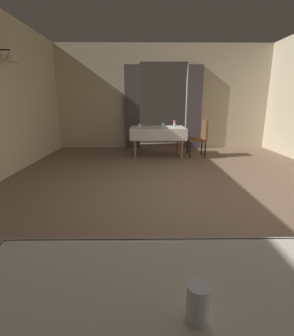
{
  "coord_description": "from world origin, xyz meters",
  "views": [
    {
      "loc": [
        -0.57,
        -3.49,
        1.37
      ],
      "look_at": [
        -0.52,
        0.51,
        0.3
      ],
      "focal_mm": 26.37,
      "sensor_mm": 36.0,
      "label": 1
    }
  ],
  "objects_px": {
    "dining_table_mid": "(158,131)",
    "glass_mid_d": "(163,125)",
    "glass_mid_c": "(139,126)",
    "chair_mid_right": "(200,137)",
    "glass_near_b": "(198,303)",
    "plate_mid_b": "(160,126)",
    "flower_vase_mid": "(174,123)"
  },
  "relations": [
    {
      "from": "glass_near_b",
      "to": "glass_mid_d",
      "type": "distance_m",
      "value": 5.74
    },
    {
      "from": "flower_vase_mid",
      "to": "glass_mid_c",
      "type": "height_order",
      "value": "flower_vase_mid"
    },
    {
      "from": "glass_near_b",
      "to": "glass_mid_d",
      "type": "relative_size",
      "value": 1.25
    },
    {
      "from": "dining_table_mid",
      "to": "glass_mid_d",
      "type": "bearing_deg",
      "value": -21.6
    },
    {
      "from": "dining_table_mid",
      "to": "glass_near_b",
      "type": "height_order",
      "value": "glass_near_b"
    },
    {
      "from": "dining_table_mid",
      "to": "chair_mid_right",
      "type": "xyz_separation_m",
      "value": [
        1.08,
        -0.07,
        -0.14
      ]
    },
    {
      "from": "plate_mid_b",
      "to": "glass_mid_d",
      "type": "height_order",
      "value": "glass_mid_d"
    },
    {
      "from": "chair_mid_right",
      "to": "flower_vase_mid",
      "type": "bearing_deg",
      "value": 169.78
    },
    {
      "from": "dining_table_mid",
      "to": "flower_vase_mid",
      "type": "height_order",
      "value": "flower_vase_mid"
    },
    {
      "from": "chair_mid_right",
      "to": "glass_mid_c",
      "type": "height_order",
      "value": "chair_mid_right"
    },
    {
      "from": "glass_mid_c",
      "to": "glass_mid_d",
      "type": "distance_m",
      "value": 0.62
    },
    {
      "from": "glass_near_b",
      "to": "plate_mid_b",
      "type": "bearing_deg",
      "value": 87.55
    },
    {
      "from": "flower_vase_mid",
      "to": "glass_mid_d",
      "type": "distance_m",
      "value": 0.32
    },
    {
      "from": "chair_mid_right",
      "to": "glass_mid_c",
      "type": "bearing_deg",
      "value": -174.85
    },
    {
      "from": "flower_vase_mid",
      "to": "plate_mid_b",
      "type": "height_order",
      "value": "flower_vase_mid"
    },
    {
      "from": "chair_mid_right",
      "to": "glass_mid_c",
      "type": "distance_m",
      "value": 1.58
    },
    {
      "from": "plate_mid_b",
      "to": "dining_table_mid",
      "type": "bearing_deg",
      "value": -103.12
    },
    {
      "from": "dining_table_mid",
      "to": "glass_mid_d",
      "type": "relative_size",
      "value": 14.9
    },
    {
      "from": "glass_mid_d",
      "to": "glass_mid_c",
      "type": "bearing_deg",
      "value": -165.35
    },
    {
      "from": "glass_mid_c",
      "to": "glass_mid_d",
      "type": "bearing_deg",
      "value": 14.65
    },
    {
      "from": "glass_mid_d",
      "to": "flower_vase_mid",
      "type": "bearing_deg",
      "value": 18.4
    },
    {
      "from": "dining_table_mid",
      "to": "plate_mid_b",
      "type": "height_order",
      "value": "plate_mid_b"
    },
    {
      "from": "flower_vase_mid",
      "to": "glass_mid_d",
      "type": "height_order",
      "value": "flower_vase_mid"
    },
    {
      "from": "dining_table_mid",
      "to": "glass_mid_d",
      "type": "xyz_separation_m",
      "value": [
        0.13,
        -0.05,
        0.14
      ]
    },
    {
      "from": "dining_table_mid",
      "to": "glass_mid_c",
      "type": "xyz_separation_m",
      "value": [
        -0.47,
        -0.21,
        0.15
      ]
    },
    {
      "from": "chair_mid_right",
      "to": "glass_mid_d",
      "type": "height_order",
      "value": "chair_mid_right"
    },
    {
      "from": "glass_near_b",
      "to": "plate_mid_b",
      "type": "xyz_separation_m",
      "value": [
        0.26,
        6.05,
        -0.05
      ]
    },
    {
      "from": "glass_mid_c",
      "to": "flower_vase_mid",
      "type": "bearing_deg",
      "value": 15.92
    },
    {
      "from": "chair_mid_right",
      "to": "glass_near_b",
      "type": "distance_m",
      "value": 5.86
    },
    {
      "from": "dining_table_mid",
      "to": "glass_near_b",
      "type": "distance_m",
      "value": 5.78
    },
    {
      "from": "dining_table_mid",
      "to": "glass_mid_c",
      "type": "relative_size",
      "value": 13.65
    },
    {
      "from": "flower_vase_mid",
      "to": "glass_mid_d",
      "type": "xyz_separation_m",
      "value": [
        -0.3,
        -0.1,
        -0.05
      ]
    }
  ]
}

